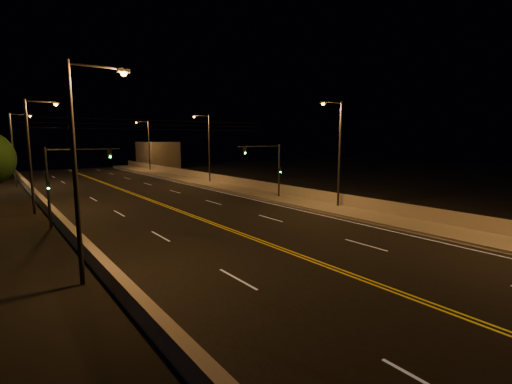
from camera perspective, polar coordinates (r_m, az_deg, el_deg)
road at (r=26.99m, az=-5.97°, el=-5.10°), size 18.00×120.00×0.02m
sidewalk at (r=33.58m, az=10.17°, el=-2.29°), size 3.60×120.00×0.30m
curb at (r=32.29m, az=7.87°, el=-2.79°), size 0.14×120.00×0.15m
parapet_wall at (r=34.67m, az=12.08°, el=-0.92°), size 0.30×120.00×1.00m
jersey_barrier at (r=23.80m, az=-25.65°, el=-6.74°), size 0.45×120.00×0.82m
distant_building_right at (r=81.67m, az=-14.91°, el=5.56°), size 6.00×10.00×5.41m
parapet_rail at (r=34.59m, az=12.11°, el=-0.05°), size 0.06×120.00×0.06m
lane_markings at (r=26.93m, az=-5.89°, el=-5.11°), size 17.32×116.00×0.00m
streetlight_1 at (r=32.95m, az=12.44°, el=6.62°), size 2.55×0.28×9.35m
streetlight_2 at (r=51.33m, az=-7.48°, el=7.29°), size 2.55×0.28×9.35m
streetlight_3 at (r=72.32m, az=-16.35°, el=7.31°), size 2.55×0.28×9.35m
streetlight_4 at (r=17.07m, az=-25.31°, el=4.61°), size 2.55×0.28×9.35m
streetlight_5 at (r=35.52m, az=-31.12°, el=5.73°), size 2.55×0.28×9.35m
streetlight_6 at (r=56.44m, az=-33.10°, el=6.10°), size 2.55×0.28×9.35m
traffic_signal_right at (r=37.21m, az=2.32°, el=4.24°), size 5.11×0.31×5.64m
traffic_signal_left at (r=29.51m, az=-27.45°, el=2.24°), size 5.11×0.31×5.64m
overhead_wires at (r=34.83m, az=-14.18°, el=9.96°), size 22.00×0.03×0.83m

